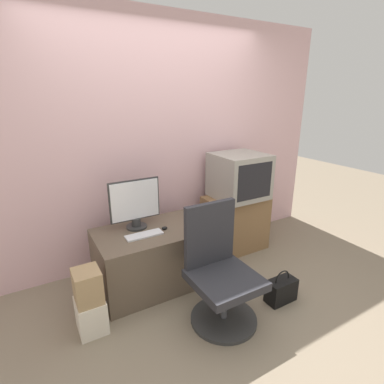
{
  "coord_description": "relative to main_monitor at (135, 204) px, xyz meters",
  "views": [
    {
      "loc": [
        -1.27,
        -1.64,
        1.81
      ],
      "look_at": [
        0.21,
        0.93,
        0.83
      ],
      "focal_mm": 28.0,
      "sensor_mm": 36.0,
      "label": 1
    }
  ],
  "objects": [
    {
      "name": "mouse",
      "position": [
        0.22,
        -0.18,
        -0.23
      ],
      "size": [
        0.06,
        0.04,
        0.03
      ],
      "color": "black",
      "rests_on": "desk"
    },
    {
      "name": "side_stand",
      "position": [
        1.24,
        0.05,
        -0.49
      ],
      "size": [
        0.73,
        0.44,
        0.66
      ],
      "color": "olive",
      "rests_on": "ground_plane"
    },
    {
      "name": "ground_plane",
      "position": [
        0.42,
        -0.91,
        -0.82
      ],
      "size": [
        12.0,
        12.0,
        0.0
      ],
      "primitive_type": "plane",
      "color": "#7F705B"
    },
    {
      "name": "main_monitor",
      "position": [
        0.0,
        0.0,
        0.0
      ],
      "size": [
        0.49,
        0.2,
        0.48
      ],
      "color": "#2D2D2D",
      "rests_on": "desk"
    },
    {
      "name": "office_chair",
      "position": [
        0.4,
        -0.83,
        -0.42
      ],
      "size": [
        0.55,
        0.55,
        0.97
      ],
      "color": "#333333",
      "rests_on": "ground_plane"
    },
    {
      "name": "cardboard_box_upper",
      "position": [
        -0.57,
        -0.46,
        -0.41
      ],
      "size": [
        0.2,
        0.22,
        0.26
      ],
      "color": "#A3845B",
      "rests_on": "cardboard_box_lower"
    },
    {
      "name": "cardboard_box_lower",
      "position": [
        -0.57,
        -0.46,
        -0.68
      ],
      "size": [
        0.21,
        0.25,
        0.28
      ],
      "color": "beige",
      "rests_on": "ground_plane"
    },
    {
      "name": "keyboard",
      "position": [
        -0.0,
        -0.2,
        -0.23
      ],
      "size": [
        0.34,
        0.12,
        0.01
      ],
      "color": "silver",
      "rests_on": "desk"
    },
    {
      "name": "crt_tv",
      "position": [
        1.26,
        0.04,
        0.1
      ],
      "size": [
        0.57,
        0.54,
        0.51
      ],
      "color": "gray",
      "rests_on": "side_stand"
    },
    {
      "name": "desk",
      "position": [
        0.12,
        -0.13,
        -0.53
      ],
      "size": [
        1.1,
        0.65,
        0.58
      ],
      "color": "brown",
      "rests_on": "ground_plane"
    },
    {
      "name": "handbag",
      "position": [
        1.0,
        -0.96,
        -0.71
      ],
      "size": [
        0.28,
        0.15,
        0.31
      ],
      "color": "black",
      "rests_on": "ground_plane"
    },
    {
      "name": "wall_back",
      "position": [
        0.42,
        0.42,
        0.48
      ],
      "size": [
        4.4,
        0.05,
        2.6
      ],
      "color": "beige",
      "rests_on": "ground_plane"
    }
  ]
}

